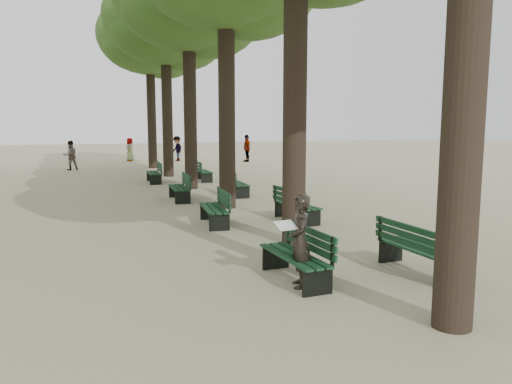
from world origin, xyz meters
name	(u,v)px	position (x,y,z in m)	size (l,w,h in m)	color
ground	(287,293)	(0.00, 0.00, 0.00)	(120.00, 120.00, 0.00)	tan
tree_central_4	(165,19)	(1.50, 18.00, 7.65)	(6.00, 6.00, 9.95)	#33261C
tree_central_5	(149,36)	(1.50, 23.00, 7.65)	(6.00, 6.00, 9.95)	#33261C
bench_left_0	(295,266)	(0.37, 0.49, 0.27)	(0.63, 1.82, 0.92)	black
bench_left_1	(214,215)	(0.37, 5.55, 0.27)	(0.76, 1.85, 0.92)	black
bench_left_2	(179,193)	(0.37, 10.00, 0.27)	(0.68, 1.83, 0.92)	black
bench_left_3	(154,177)	(0.37, 15.52, 0.27)	(0.69, 1.83, 0.92)	black
bench_right_0	(418,258)	(2.63, 0.14, 0.27)	(0.60, 1.81, 0.92)	black
bench_right_1	(297,211)	(2.63, 5.24, 0.27)	(0.72, 1.84, 0.92)	black
bench_right_2	(237,188)	(2.63, 10.44, 0.27)	(0.69, 1.84, 0.92)	black
bench_right_3	(203,175)	(2.63, 15.43, 0.27)	(0.64, 1.82, 0.92)	black
man_with_map	(300,241)	(0.32, 0.20, 0.77)	(0.67, 0.68, 1.54)	black
pedestrian_a	(70,155)	(-3.11, 23.29, 0.84)	(0.81, 0.33, 1.67)	#262628
pedestrian_d	(130,150)	(0.84, 28.90, 0.81)	(0.80, 0.33, 1.63)	#262628
pedestrian_b	(177,149)	(3.98, 27.94, 0.87)	(1.13, 0.35, 1.75)	#262628
pedestrian_c	(247,148)	(8.35, 25.54, 0.93)	(1.09, 0.37, 1.87)	#262628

